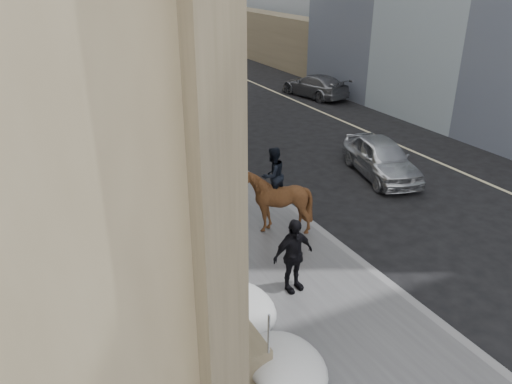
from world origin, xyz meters
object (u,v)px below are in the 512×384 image
(pedestrian, at_px, (293,255))
(car_grey, at_px, (315,86))
(car_silver, at_px, (381,158))
(mounted_horse_right, at_px, (274,197))
(mounted_horse_left, at_px, (213,201))

(pedestrian, bearing_deg, car_grey, 49.70)
(pedestrian, xyz_separation_m, car_grey, (11.87, 17.31, -0.40))
(pedestrian, distance_m, car_silver, 8.75)
(mounted_horse_right, relative_size, pedestrian, 1.36)
(mounted_horse_left, relative_size, car_grey, 0.55)
(mounted_horse_left, bearing_deg, mounted_horse_right, 175.30)
(pedestrian, bearing_deg, car_silver, 30.16)
(pedestrian, relative_size, car_silver, 0.44)
(car_silver, xyz_separation_m, car_grey, (4.80, 12.17, -0.06))
(mounted_horse_right, xyz_separation_m, pedestrian, (-1.05, -2.92, -0.14))
(mounted_horse_right, distance_m, pedestrian, 3.11)
(mounted_horse_left, distance_m, mounted_horse_right, 1.82)
(mounted_horse_left, distance_m, pedestrian, 3.65)
(mounted_horse_right, distance_m, car_silver, 6.44)
(mounted_horse_left, relative_size, car_silver, 0.60)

